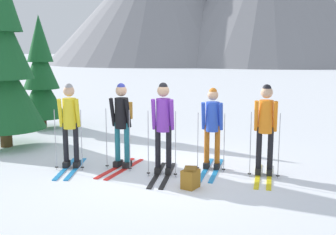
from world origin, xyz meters
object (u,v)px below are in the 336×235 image
(skier_in_yellow, at_px, (70,122))
(pine_tree_near, at_px, (1,58))
(skier_in_black, at_px, (122,120))
(skier_in_purple, at_px, (163,122))
(pine_tree_mid, at_px, (41,77))
(skier_in_blue, at_px, (212,124))
(skier_in_orange, at_px, (266,124))
(backpack_on_snow_front, at_px, (190,178))

(skier_in_yellow, height_order, pine_tree_near, pine_tree_near)
(skier_in_black, height_order, skier_in_purple, skier_in_purple)
(skier_in_yellow, relative_size, pine_tree_mid, 0.51)
(skier_in_blue, bearing_deg, pine_tree_mid, 144.34)
(skier_in_blue, xyz_separation_m, skier_in_orange, (1.05, -0.29, 0.08))
(skier_in_blue, bearing_deg, skier_in_orange, -15.55)
(pine_tree_near, distance_m, pine_tree_mid, 2.72)
(skier_in_yellow, height_order, skier_in_blue, skier_in_yellow)
(skier_in_black, bearing_deg, skier_in_yellow, -170.85)
(skier_in_yellow, relative_size, skier_in_blue, 1.02)
(skier_in_purple, bearing_deg, skier_in_orange, 5.56)
(skier_in_orange, distance_m, pine_tree_mid, 7.84)
(skier_in_yellow, height_order, skier_in_black, skier_in_black)
(skier_in_orange, xyz_separation_m, backpack_on_snow_front, (-1.39, -0.99, -0.85))
(skier_in_yellow, height_order, skier_in_purple, skier_in_purple)
(pine_tree_near, height_order, pine_tree_mid, pine_tree_near)
(pine_tree_near, xyz_separation_m, backpack_on_snow_front, (4.98, -2.60, -2.07))
(skier_in_blue, bearing_deg, skier_in_purple, -153.05)
(pine_tree_near, bearing_deg, skier_in_black, -23.24)
(skier_in_orange, relative_size, backpack_on_snow_front, 4.64)
(skier_in_yellow, bearing_deg, pine_tree_near, 145.18)
(skier_in_black, relative_size, skier_in_blue, 1.02)
(skier_in_orange, height_order, backpack_on_snow_front, skier_in_orange)
(skier_in_blue, height_order, pine_tree_mid, pine_tree_mid)
(skier_in_blue, xyz_separation_m, pine_tree_near, (-5.32, 1.32, 1.30))
(backpack_on_snow_front, bearing_deg, skier_in_purple, 127.55)
(backpack_on_snow_front, bearing_deg, skier_in_orange, 35.65)
(skier_in_black, height_order, skier_in_blue, skier_in_black)
(skier_in_purple, height_order, pine_tree_mid, pine_tree_mid)
(skier_in_yellow, bearing_deg, backpack_on_snow_front, -20.08)
(skier_in_yellow, height_order, skier_in_orange, skier_in_orange)
(skier_in_purple, bearing_deg, pine_tree_mid, 135.75)
(skier_in_purple, xyz_separation_m, pine_tree_mid, (-4.56, 4.44, 0.57))
(pine_tree_mid, bearing_deg, skier_in_blue, -35.66)
(skier_in_yellow, distance_m, pine_tree_near, 3.16)
(skier_in_purple, height_order, skier_in_blue, skier_in_purple)
(skier_in_black, xyz_separation_m, skier_in_orange, (2.92, -0.13, 0.01))
(skier_in_orange, distance_m, backpack_on_snow_front, 1.91)
(skier_in_blue, height_order, pine_tree_near, pine_tree_near)
(skier_in_purple, distance_m, pine_tree_mid, 6.39)
(skier_in_yellow, relative_size, skier_in_purple, 0.97)
(backpack_on_snow_front, bearing_deg, skier_in_black, 143.79)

